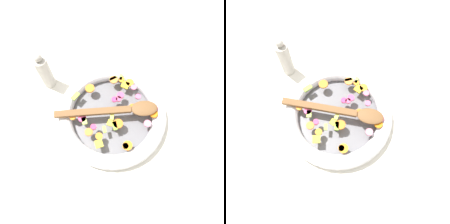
{
  "view_description": "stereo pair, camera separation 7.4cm",
  "coord_description": "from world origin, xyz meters",
  "views": [
    {
      "loc": [
        0.26,
        -0.12,
        0.74
      ],
      "look_at": [
        0.0,
        0.0,
        0.05
      ],
      "focal_mm": 35.0,
      "sensor_mm": 36.0,
      "label": 1
    },
    {
      "loc": [
        0.28,
        -0.05,
        0.74
      ],
      "look_at": [
        0.0,
        0.0,
        0.05
      ],
      "focal_mm": 35.0,
      "sensor_mm": 36.0,
      "label": 2
    }
  ],
  "objects": [
    {
      "name": "ground_plane",
      "position": [
        0.0,
        0.0,
        0.0
      ],
      "size": [
        4.0,
        4.0,
        0.0
      ],
      "primitive_type": "plane",
      "color": "silver"
    },
    {
      "name": "skillet",
      "position": [
        0.0,
        0.0,
        0.02
      ],
      "size": [
        0.38,
        0.38,
        0.05
      ],
      "color": "slate",
      "rests_on": "ground_plane"
    },
    {
      "name": "chopped_vegetables",
      "position": [
        -0.0,
        0.01,
        0.05
      ],
      "size": [
        0.28,
        0.29,
        0.01
      ],
      "color": "orange",
      "rests_on": "skillet"
    },
    {
      "name": "wooden_spoon",
      "position": [
        0.01,
        0.02,
        0.06
      ],
      "size": [
        0.16,
        0.34,
        0.01
      ],
      "color": "brown",
      "rests_on": "chopped_vegetables"
    },
    {
      "name": "pepper_mill",
      "position": [
        -0.23,
        -0.16,
        0.08
      ],
      "size": [
        0.05,
        0.05,
        0.18
      ],
      "color": "#B2ADA3",
      "rests_on": "ground_plane"
    }
  ]
}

